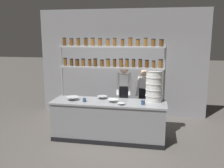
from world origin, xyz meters
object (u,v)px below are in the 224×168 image
object	(u,v)px
spice_shelf_unit	(111,58)
prep_bowl_center_front	(121,104)
chef_center	(144,95)
prep_bowl_near_right	(113,101)
prep_bowl_center_back	(102,97)
prep_bowl_near_left	(73,98)
serving_cup_front	(84,100)
serving_cup_by_board	(143,103)
chef_left	(124,93)
container_stack	(154,86)

from	to	relation	value
spice_shelf_unit	prep_bowl_center_front	xyz separation A→B (m)	(0.32, -0.56, -0.95)
chef_center	prep_bowl_near_right	bearing A→B (deg)	-109.56
spice_shelf_unit	prep_bowl_near_right	xyz separation A→B (m)	(0.11, -0.36, -0.94)
spice_shelf_unit	prep_bowl_center_back	xyz separation A→B (m)	(-0.20, -0.10, -0.94)
prep_bowl_near_left	serving_cup_front	world-z (taller)	serving_cup_front
spice_shelf_unit	serving_cup_front	size ratio (longest dim) A/B	29.84
spice_shelf_unit	serving_cup_by_board	distance (m)	1.30
chef_center	prep_bowl_near_right	world-z (taller)	chef_center
chef_left	spice_shelf_unit	bearing A→B (deg)	-142.22
chef_center	container_stack	xyz separation A→B (m)	(0.26, -0.64, 0.38)
prep_bowl_center_front	serving_cup_by_board	size ratio (longest dim) A/B	1.72
prep_bowl_near_right	prep_bowl_near_left	bearing A→B (deg)	179.65
chef_center	prep_bowl_center_back	xyz separation A→B (m)	(-0.96, -0.62, 0.05)
prep_bowl_near_left	prep_bowl_center_back	distance (m)	0.70
prep_bowl_near_left	serving_cup_by_board	xyz separation A→B (m)	(1.66, -0.09, 0.01)
chef_left	container_stack	world-z (taller)	chef_left
prep_bowl_near_left	container_stack	bearing A→B (deg)	7.06
serving_cup_by_board	serving_cup_front	bearing A→B (deg)	-179.55
chef_left	chef_center	size ratio (longest dim) A/B	1.09
prep_bowl_near_left	chef_left	bearing A→B (deg)	28.19
container_stack	serving_cup_by_board	distance (m)	0.50
spice_shelf_unit	prep_bowl_center_back	world-z (taller)	spice_shelf_unit
prep_bowl_near_right	serving_cup_front	distance (m)	0.65
serving_cup_front	container_stack	bearing A→B (deg)	12.08
chef_left	prep_bowl_center_front	xyz separation A→B (m)	(0.05, -0.81, -0.05)
serving_cup_front	prep_bowl_near_left	bearing A→B (deg)	162.38
chef_left	prep_bowl_near_right	distance (m)	0.64
container_stack	prep_bowl_near_right	bearing A→B (deg)	-165.33
prep_bowl_center_back	serving_cup_by_board	world-z (taller)	serving_cup_by_board
spice_shelf_unit	container_stack	bearing A→B (deg)	-7.01
container_stack	prep_bowl_center_back	size ratio (longest dim) A/B	2.97
chef_left	prep_bowl_center_front	distance (m)	0.82
container_stack	chef_center	bearing A→B (deg)	111.84
chef_left	prep_bowl_center_front	size ratio (longest dim) A/B	10.60
prep_bowl_center_front	serving_cup_by_board	distance (m)	0.49
prep_bowl_near_right	serving_cup_front	xyz separation A→B (m)	(-0.65, -0.10, 0.01)
spice_shelf_unit	serving_cup_front	distance (m)	1.17
spice_shelf_unit	chef_left	world-z (taller)	spice_shelf_unit
prep_bowl_center_front	spice_shelf_unit	bearing A→B (deg)	120.00
chef_left	prep_bowl_near_right	world-z (taller)	chef_left
spice_shelf_unit	prep_bowl_center_front	bearing A→B (deg)	-60.00
chef_left	chef_center	distance (m)	0.56
prep_bowl_center_front	prep_bowl_center_back	xyz separation A→B (m)	(-0.53, 0.46, 0.01)
spice_shelf_unit	serving_cup_front	bearing A→B (deg)	-139.71
chef_left	serving_cup_front	distance (m)	1.08
spice_shelf_unit	prep_bowl_near_left	distance (m)	1.31
serving_cup_by_board	prep_bowl_near_right	bearing A→B (deg)	173.01
prep_bowl_center_back	serving_cup_front	distance (m)	0.49
chef_center	prep_bowl_near_left	bearing A→B (deg)	-134.56
prep_bowl_near_left	serving_cup_by_board	size ratio (longest dim) A/B	3.17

